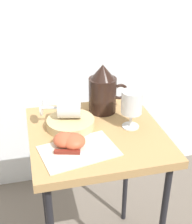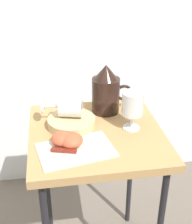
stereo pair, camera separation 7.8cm
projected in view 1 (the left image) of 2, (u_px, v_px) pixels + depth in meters
The scene contains 9 objects.
table at pixel (96, 149), 1.18m from camera, with size 0.49×0.49×0.71m.
linen_napkin at pixel (79, 151), 1.03m from camera, with size 0.25×0.16×0.00m, color beige.
basket_tray at pixel (71, 123), 1.16m from camera, with size 0.18×0.18×0.04m, color tan.
pitcher at pixel (103, 93), 1.24m from camera, with size 0.16×0.11×0.20m.
wine_glass_upright at pixel (132, 105), 1.12m from camera, with size 0.08×0.08×0.15m.
wine_glass_tipped_near at pixel (68, 108), 1.14m from camera, with size 0.16×0.10×0.08m.
apple_half_left at pixel (65, 140), 1.04m from camera, with size 0.08×0.08×0.04m, color #C15133.
apple_half_right at pixel (74, 141), 1.03m from camera, with size 0.08×0.08×0.04m, color #C15133.
knife at pixel (77, 152), 1.01m from camera, with size 0.21×0.07×0.01m.
Camera 1 is at (-0.23, -0.94, 1.31)m, focal length 49.77 mm.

